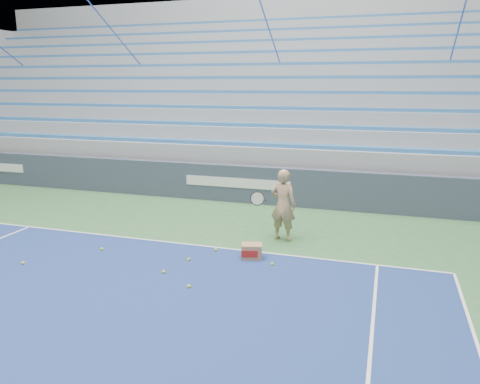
% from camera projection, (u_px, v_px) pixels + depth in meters
% --- Properties ---
extents(sponsor_barrier, '(30.00, 0.32, 1.10)m').
position_uv_depth(sponsor_barrier, '(239.00, 184.00, 13.86)').
color(sponsor_barrier, '#363F52').
rests_on(sponsor_barrier, ground).
extents(bleachers, '(31.00, 9.15, 7.30)m').
position_uv_depth(bleachers, '(282.00, 111.00, 18.76)').
color(bleachers, '#96999E').
rests_on(bleachers, ground).
extents(tennis_player, '(0.93, 0.86, 1.62)m').
position_uv_depth(tennis_player, '(283.00, 205.00, 10.39)').
color(tennis_player, tan).
rests_on(tennis_player, ground).
extents(ball_box, '(0.47, 0.41, 0.31)m').
position_uv_depth(ball_box, '(252.00, 251.00, 9.40)').
color(ball_box, '#A3744F').
rests_on(ball_box, ground).
extents(tennis_ball_0, '(0.07, 0.07, 0.07)m').
position_uv_depth(tennis_ball_0, '(23.00, 263.00, 9.10)').
color(tennis_ball_0, '#BEDC2D').
rests_on(tennis_ball_0, ground).
extents(tennis_ball_1, '(0.07, 0.07, 0.07)m').
position_uv_depth(tennis_ball_1, '(216.00, 250.00, 9.82)').
color(tennis_ball_1, '#BEDC2D').
rests_on(tennis_ball_1, ground).
extents(tennis_ball_2, '(0.07, 0.07, 0.07)m').
position_uv_depth(tennis_ball_2, '(164.00, 272.00, 8.67)').
color(tennis_ball_2, '#BEDC2D').
rests_on(tennis_ball_2, ground).
extents(tennis_ball_3, '(0.07, 0.07, 0.07)m').
position_uv_depth(tennis_ball_3, '(189.00, 286.00, 8.06)').
color(tennis_ball_3, '#BEDC2D').
rests_on(tennis_ball_3, ground).
extents(tennis_ball_4, '(0.07, 0.07, 0.07)m').
position_uv_depth(tennis_ball_4, '(188.00, 260.00, 9.28)').
color(tennis_ball_4, '#BEDC2D').
rests_on(tennis_ball_4, ground).
extents(tennis_ball_5, '(0.07, 0.07, 0.07)m').
position_uv_depth(tennis_ball_5, '(102.00, 249.00, 9.88)').
color(tennis_ball_5, '#BEDC2D').
rests_on(tennis_ball_5, ground).
extents(tennis_ball_6, '(0.07, 0.07, 0.07)m').
position_uv_depth(tennis_ball_6, '(272.00, 264.00, 9.05)').
color(tennis_ball_6, '#BEDC2D').
rests_on(tennis_ball_6, ground).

